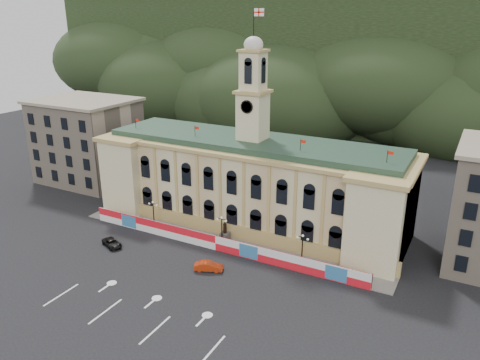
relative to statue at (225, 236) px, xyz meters
The scene contains 13 objects.
ground 18.04m from the statue, 90.00° to the right, with size 260.00×260.00×0.00m, color black.
lane_markings 23.03m from the statue, 90.00° to the right, with size 26.00×10.00×0.02m, color white, non-canonical shape.
hill_ridge 105.59m from the statue, 89.98° to the left, with size 230.00×80.00×64.00m.
city_hall 11.71m from the statue, 90.00° to the left, with size 56.20×17.60×37.10m.
side_building_left 45.63m from the statue, 163.26° to the left, with size 21.00×17.00×18.60m.
hoarding_fence 2.93m from the statue, 88.90° to the right, with size 50.00×0.44×2.50m.
pavement 1.13m from the statue, 90.00° to the right, with size 56.00×5.50×0.16m, color slate.
statue is the anchor object (origin of this frame).
lamp_left 14.16m from the statue, behind, with size 1.96×0.44×5.15m.
lamp_center 2.14m from the statue, 90.00° to the right, with size 1.96×0.44×5.15m.
lamp_right 14.16m from the statue, ahead, with size 1.96×0.44×5.15m.
red_sedan 9.37m from the statue, 75.35° to the right, with size 4.55×3.04×1.42m, color #A3290B.
black_suv 18.62m from the statue, 147.55° to the right, with size 4.74×3.49×1.20m, color black.
Camera 1 is at (35.33, -42.86, 36.08)m, focal length 35.00 mm.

